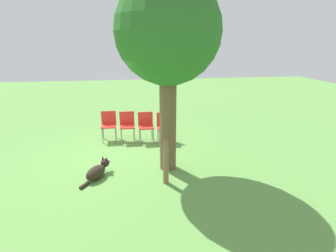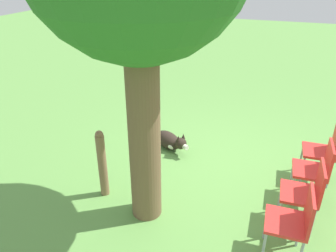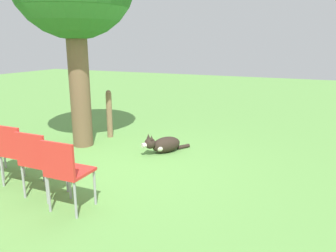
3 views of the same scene
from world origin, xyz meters
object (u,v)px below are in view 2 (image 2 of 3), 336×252
object	(u,v)px
dog	(170,141)
red_chair_0	(325,149)
red_chair_1	(317,168)
red_chair_3	(294,220)
fence_post	(102,163)
red_chair_2	(307,191)

from	to	relation	value
dog	red_chair_0	distance (m)	2.39
red_chair_0	red_chair_1	bearing A→B (deg)	75.32
red_chair_3	red_chair_1	bearing A→B (deg)	-104.68
dog	red_chair_1	bearing A→B (deg)	15.63
dog	fence_post	xyz separation A→B (m)	(0.46, 1.45, 0.35)
dog	red_chair_2	distance (m)	2.44
dog	red_chair_0	size ratio (longest dim) A/B	1.01
fence_post	dog	bearing A→B (deg)	-107.79
fence_post	red_chair_0	size ratio (longest dim) A/B	1.13
fence_post	red_chair_3	bearing A→B (deg)	172.52
red_chair_0	red_chair_3	world-z (taller)	same
red_chair_3	fence_post	bearing A→B (deg)	-8.21
dog	red_chair_0	xyz separation A→B (m)	(-2.35, 0.12, 0.37)
red_chair_1	red_chair_2	world-z (taller)	same
dog	red_chair_3	xyz separation A→B (m)	(-1.95, 1.77, 0.37)
dog	red_chair_0	world-z (taller)	red_chair_0
red_chair_0	red_chair_1	distance (m)	0.56
red_chair_0	red_chair_2	size ratio (longest dim) A/B	1.00
dog	red_chair_3	world-z (taller)	red_chair_3
dog	red_chair_1	size ratio (longest dim) A/B	1.01
fence_post	red_chair_1	size ratio (longest dim) A/B	1.13
red_chair_1	red_chair_3	bearing A→B (deg)	75.32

